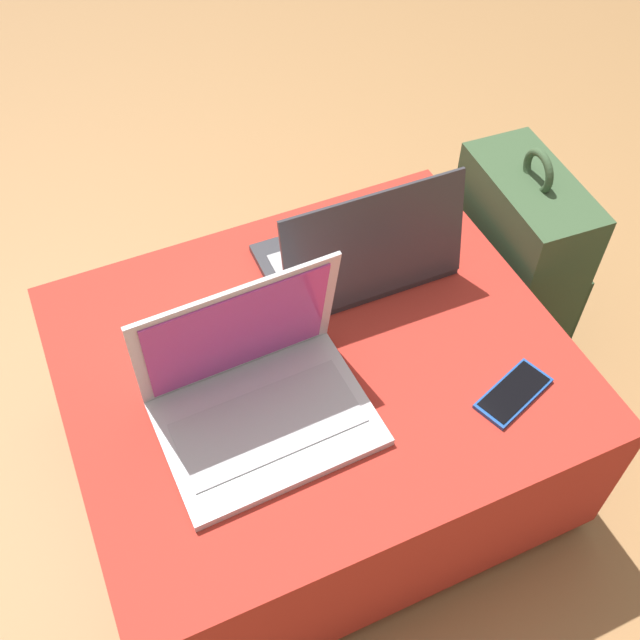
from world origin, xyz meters
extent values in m
plane|color=#9E7042|center=(0.00, 0.00, 0.00)|extent=(14.00, 14.00, 0.00)
cube|color=maroon|center=(0.00, 0.00, 0.03)|extent=(0.85, 0.72, 0.05)
cube|color=#B22D23|center=(0.00, 0.00, 0.22)|extent=(0.89, 0.75, 0.33)
cube|color=silver|center=(-0.13, -0.10, 0.39)|extent=(0.35, 0.26, 0.02)
cube|color=#B2B2B7|center=(-0.13, -0.11, 0.40)|extent=(0.31, 0.15, 0.00)
cube|color=silver|center=(-0.14, 0.00, 0.52)|extent=(0.35, 0.07, 0.25)
cube|color=#B23D93|center=(-0.14, -0.01, 0.52)|extent=(0.31, 0.06, 0.22)
cube|color=#333338|center=(0.16, 0.18, 0.39)|extent=(0.36, 0.23, 0.02)
cube|color=#9E9EA3|center=(0.16, 0.19, 0.40)|extent=(0.31, 0.13, 0.00)
cube|color=#333338|center=(0.16, 0.09, 0.51)|extent=(0.35, 0.05, 0.22)
cube|color=white|center=(0.16, 0.10, 0.51)|extent=(0.31, 0.04, 0.19)
cube|color=#1E4C9E|center=(0.28, -0.22, 0.39)|extent=(0.16, 0.11, 0.01)
cube|color=black|center=(0.28, -0.22, 0.39)|extent=(0.14, 0.10, 0.00)
cube|color=#385133|center=(0.56, 0.16, 0.24)|extent=(0.18, 0.33, 0.47)
cube|color=#2F452B|center=(0.66, 0.15, 0.14)|extent=(0.07, 0.26, 0.21)
torus|color=#385133|center=(0.56, 0.16, 0.50)|extent=(0.02, 0.09, 0.09)
camera|label=1|loc=(-0.32, -0.74, 1.45)|focal=42.00mm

